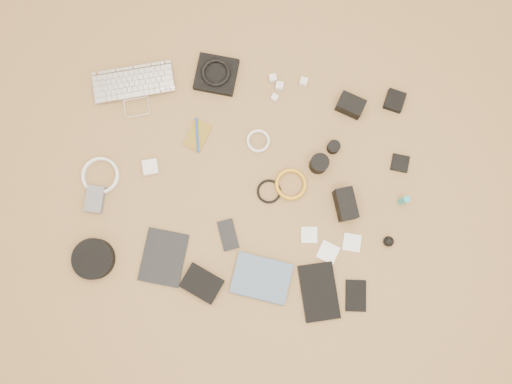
# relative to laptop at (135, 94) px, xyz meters

# --- Properties ---
(room_shell) EXTENTS (4.04, 4.04, 2.58)m
(room_shell) POSITION_rel_laptop_xyz_m (0.55, -0.36, 1.24)
(room_shell) COLOR olive
(room_shell) RESTS_ON ground
(laptop) EXTENTS (0.41, 0.34, 0.03)m
(laptop) POSITION_rel_laptop_xyz_m (0.00, 0.00, 0.00)
(laptop) COLOR silver
(laptop) RESTS_ON ground
(headphone_pouch) EXTENTS (0.19, 0.18, 0.03)m
(headphone_pouch) POSITION_rel_laptop_xyz_m (0.34, 0.14, 0.00)
(headphone_pouch) COLOR black
(headphone_pouch) RESTS_ON ground
(headphones) EXTENTS (0.17, 0.17, 0.02)m
(headphones) POSITION_rel_laptop_xyz_m (0.34, 0.14, 0.03)
(headphones) COLOR black
(headphones) RESTS_ON headphone_pouch
(charger_a) EXTENTS (0.04, 0.04, 0.03)m
(charger_a) POSITION_rel_laptop_xyz_m (0.59, 0.15, 0.00)
(charger_a) COLOR silver
(charger_a) RESTS_ON ground
(charger_b) EXTENTS (0.03, 0.03, 0.03)m
(charger_b) POSITION_rel_laptop_xyz_m (0.63, 0.12, 0.00)
(charger_b) COLOR silver
(charger_b) RESTS_ON ground
(charger_c) EXTENTS (0.04, 0.04, 0.03)m
(charger_c) POSITION_rel_laptop_xyz_m (0.73, 0.15, 0.00)
(charger_c) COLOR silver
(charger_c) RESTS_ON ground
(charger_d) EXTENTS (0.04, 0.04, 0.03)m
(charger_d) POSITION_rel_laptop_xyz_m (0.61, 0.07, -0.00)
(charger_d) COLOR silver
(charger_d) RESTS_ON ground
(dslr_camera) EXTENTS (0.13, 0.11, 0.06)m
(dslr_camera) POSITION_rel_laptop_xyz_m (0.94, 0.07, 0.02)
(dslr_camera) COLOR black
(dslr_camera) RESTS_ON ground
(lens_pouch) EXTENTS (0.09, 0.10, 0.03)m
(lens_pouch) POSITION_rel_laptop_xyz_m (1.14, 0.12, 0.00)
(lens_pouch) COLOR black
(lens_pouch) RESTS_ON ground
(notebook_olive) EXTENTS (0.12, 0.15, 0.01)m
(notebook_olive) POSITION_rel_laptop_xyz_m (0.30, -0.15, -0.01)
(notebook_olive) COLOR brown
(notebook_olive) RESTS_ON ground
(pen_blue) EXTENTS (0.04, 0.15, 0.01)m
(pen_blue) POSITION_rel_laptop_xyz_m (0.30, -0.15, -0.00)
(pen_blue) COLOR #123D97
(pen_blue) RESTS_ON notebook_olive
(cable_white_a) EXTENTS (0.13, 0.13, 0.01)m
(cable_white_a) POSITION_rel_laptop_xyz_m (0.57, -0.14, -0.01)
(cable_white_a) COLOR silver
(cable_white_a) RESTS_ON ground
(lens_a) EXTENTS (0.10, 0.10, 0.08)m
(lens_a) POSITION_rel_laptop_xyz_m (0.84, -0.21, 0.03)
(lens_a) COLOR black
(lens_a) RESTS_ON ground
(lens_b) EXTENTS (0.07, 0.07, 0.05)m
(lens_b) POSITION_rel_laptop_xyz_m (0.89, -0.12, 0.01)
(lens_b) COLOR black
(lens_b) RESTS_ON ground
(card_reader) EXTENTS (0.08, 0.08, 0.02)m
(card_reader) POSITION_rel_laptop_xyz_m (1.19, -0.15, -0.00)
(card_reader) COLOR black
(card_reader) RESTS_ON ground
(power_brick) EXTENTS (0.08, 0.08, 0.03)m
(power_brick) POSITION_rel_laptop_xyz_m (0.12, -0.32, -0.00)
(power_brick) COLOR silver
(power_brick) RESTS_ON ground
(cable_white_b) EXTENTS (0.17, 0.17, 0.01)m
(cable_white_b) POSITION_rel_laptop_xyz_m (-0.09, -0.38, -0.01)
(cable_white_b) COLOR silver
(cable_white_b) RESTS_ON ground
(cable_black) EXTENTS (0.12, 0.12, 0.01)m
(cable_black) POSITION_rel_laptop_xyz_m (0.64, -0.35, -0.01)
(cable_black) COLOR black
(cable_black) RESTS_ON ground
(cable_yellow) EXTENTS (0.15, 0.15, 0.02)m
(cable_yellow) POSITION_rel_laptop_xyz_m (0.73, -0.31, -0.01)
(cable_yellow) COLOR orange
(cable_yellow) RESTS_ON ground
(flash) EXTENTS (0.11, 0.15, 0.10)m
(flash) POSITION_rel_laptop_xyz_m (0.97, -0.37, 0.04)
(flash) COLOR black
(flash) RESTS_ON ground
(lens_cleaner) EXTENTS (0.04, 0.04, 0.10)m
(lens_cleaner) POSITION_rel_laptop_xyz_m (1.21, -0.32, 0.03)
(lens_cleaner) COLOR teal
(lens_cleaner) RESTS_ON ground
(battery_charger) EXTENTS (0.08, 0.11, 0.03)m
(battery_charger) POSITION_rel_laptop_xyz_m (-0.09, -0.49, 0.00)
(battery_charger) COLOR #5B5B60
(battery_charger) RESTS_ON ground
(tablet) EXTENTS (0.19, 0.24, 0.01)m
(tablet) POSITION_rel_laptop_xyz_m (0.24, -0.69, -0.01)
(tablet) COLOR black
(tablet) RESTS_ON ground
(phone) EXTENTS (0.11, 0.15, 0.01)m
(phone) POSITION_rel_laptop_xyz_m (0.49, -0.56, -0.01)
(phone) COLOR black
(phone) RESTS_ON ground
(filter_case_left) EXTENTS (0.08, 0.08, 0.01)m
(filter_case_left) POSITION_rel_laptop_xyz_m (0.84, -0.51, -0.01)
(filter_case_left) COLOR silver
(filter_case_left) RESTS_ON ground
(filter_case_mid) EXTENTS (0.10, 0.10, 0.01)m
(filter_case_mid) POSITION_rel_laptop_xyz_m (0.92, -0.57, -0.01)
(filter_case_mid) COLOR silver
(filter_case_mid) RESTS_ON ground
(filter_case_right) EXTENTS (0.08, 0.08, 0.01)m
(filter_case_right) POSITION_rel_laptop_xyz_m (1.02, -0.52, -0.01)
(filter_case_right) COLOR silver
(filter_case_right) RESTS_ON ground
(air_blower) EXTENTS (0.05, 0.05, 0.04)m
(air_blower) POSITION_rel_laptop_xyz_m (1.17, -0.50, 0.01)
(air_blower) COLOR black
(air_blower) RESTS_ON ground
(headphone_case) EXTENTS (0.22, 0.22, 0.05)m
(headphone_case) POSITION_rel_laptop_xyz_m (-0.05, -0.74, 0.01)
(headphone_case) COLOR black
(headphone_case) RESTS_ON ground
(drive_case) EXTENTS (0.19, 0.16, 0.04)m
(drive_case) POSITION_rel_laptop_xyz_m (0.42, -0.77, 0.01)
(drive_case) COLOR black
(drive_case) RESTS_ON ground
(paperback) EXTENTS (0.25, 0.20, 0.02)m
(paperback) POSITION_rel_laptop_xyz_m (0.65, -0.81, -0.00)
(paperback) COLOR #475E78
(paperback) RESTS_ON ground
(notebook_black_a) EXTENTS (0.21, 0.27, 0.02)m
(notebook_black_a) POSITION_rel_laptop_xyz_m (0.91, -0.74, -0.01)
(notebook_black_a) COLOR black
(notebook_black_a) RESTS_ON ground
(notebook_black_b) EXTENTS (0.10, 0.14, 0.01)m
(notebook_black_b) POSITION_rel_laptop_xyz_m (1.06, -0.74, -0.01)
(notebook_black_b) COLOR black
(notebook_black_b) RESTS_ON ground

